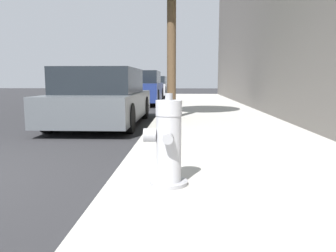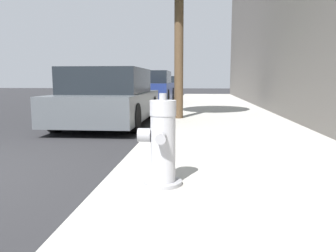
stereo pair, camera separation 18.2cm
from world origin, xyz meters
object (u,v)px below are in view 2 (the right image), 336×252
(parked_car_near, at_px, (110,98))
(parked_car_mid, at_px, (152,88))
(parked_car_far, at_px, (165,87))
(fire_hydrant, at_px, (162,144))

(parked_car_near, height_order, parked_car_mid, parked_car_mid)
(parked_car_mid, height_order, parked_car_far, parked_car_mid)
(parked_car_mid, distance_m, parked_car_far, 6.25)
(fire_hydrant, bearing_deg, parked_car_mid, 98.44)
(fire_hydrant, height_order, parked_car_mid, parked_car_mid)
(parked_car_near, xyz_separation_m, parked_car_far, (0.06, 12.97, -0.00))
(parked_car_near, bearing_deg, parked_car_mid, 89.29)
(fire_hydrant, height_order, parked_car_far, parked_car_far)
(fire_hydrant, distance_m, parked_car_far, 17.92)
(parked_car_near, relative_size, parked_car_far, 1.04)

